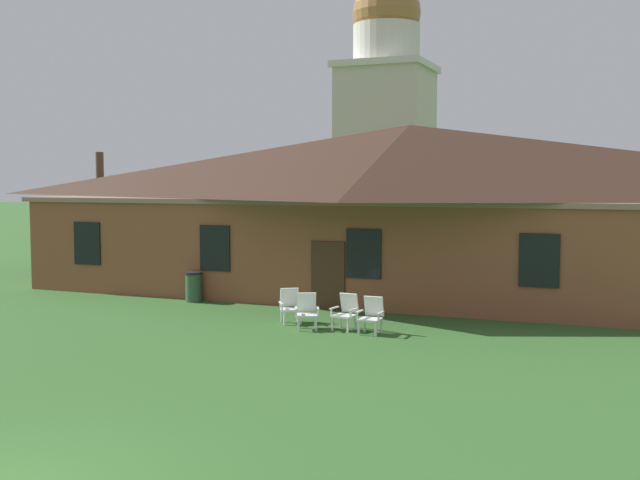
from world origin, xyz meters
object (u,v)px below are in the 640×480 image
at_px(trash_bin, 193,287).
at_px(lawn_chair_by_porch, 290,305).
at_px(lawn_chair_middle, 372,314).
at_px(lawn_chair_left_end, 346,311).
at_px(lawn_chair_near_door, 307,310).

bearing_deg(trash_bin, lawn_chair_by_porch, -26.21).
relative_size(lawn_chair_by_porch, lawn_chair_middle, 1.00).
distance_m(lawn_chair_by_porch, trash_bin, 4.99).
bearing_deg(lawn_chair_left_end, trash_bin, 157.77).
bearing_deg(lawn_chair_by_porch, trash_bin, 153.79).
bearing_deg(lawn_chair_near_door, lawn_chair_left_end, 15.94).
height_order(lawn_chair_left_end, lawn_chair_middle, same).
height_order(lawn_chair_near_door, lawn_chair_left_end, same).
xyz_separation_m(lawn_chair_near_door, trash_bin, (-5.26, 2.86, -0.00)).
bearing_deg(lawn_chair_middle, lawn_chair_left_end, 162.06).
xyz_separation_m(lawn_chair_by_porch, trash_bin, (-4.48, 2.21, -0.00)).
bearing_deg(lawn_chair_middle, trash_bin, 158.24).
distance_m(lawn_chair_by_porch, lawn_chair_middle, 2.67).
relative_size(lawn_chair_left_end, lawn_chair_middle, 1.00).
height_order(lawn_chair_near_door, lawn_chair_middle, same).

